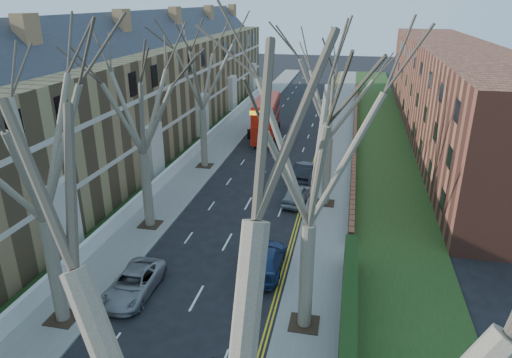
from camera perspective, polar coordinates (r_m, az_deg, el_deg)
The scene contains 16 objects.
pavement_left at distance 52.37m, azimuth -2.99°, elevation 5.65°, with size 3.00×102.00×0.12m, color slate.
pavement_right at distance 50.72m, azimuth 10.28°, elevation 4.79°, with size 3.00×102.00×0.12m, color slate.
terrace_left at distance 46.48m, azimuth -15.01°, elevation 9.84°, with size 9.70×78.00×13.60m.
flats_right at distance 54.45m, azimuth 23.12°, elevation 9.92°, with size 13.97×54.00×10.00m.
front_wall_left at distance 45.38m, azimuth -7.61°, elevation 3.69°, with size 0.30×78.00×1.00m.
grass_verge_right at distance 50.79m, azimuth 15.37°, elevation 4.49°, with size 6.00×102.00×0.06m.
tree_left_mid at distance 20.78m, azimuth -26.68°, elevation 5.68°, with size 10.50×10.50×14.71m.
tree_left_far at distance 29.11m, azimuth -14.59°, elevation 10.63°, with size 10.15×10.15×14.22m.
tree_left_dist at distance 40.04m, azimuth -6.98°, elevation 14.46°, with size 10.50×10.50×14.71m.
tree_right_mid at distance 18.34m, azimuth 7.18°, elevation 5.96°, with size 10.50×10.50×14.71m.
tree_right_far at distance 32.07m, azimuth 9.52°, elevation 11.99°, with size 10.15×10.15×14.22m.
double_decker_bus at distance 50.99m, azimuth 1.31°, elevation 7.55°, with size 3.17×10.07×4.19m.
car_left_far at distance 25.20m, azimuth -15.03°, elevation -12.48°, with size 2.10×4.56×1.27m, color gray.
car_right_near at distance 26.24m, azimuth 1.24°, elevation -10.01°, with size 1.95×4.80×1.39m, color navy.
car_right_mid at distance 34.63m, azimuth 5.08°, elevation -1.89°, with size 1.61×4.01×1.36m, color gray.
car_right_far at distance 39.03m, azimuth 6.21°, elevation 0.96°, with size 1.61×4.60×1.52m, color black.
Camera 1 is at (7.11, -9.61, 14.46)m, focal length 32.00 mm.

